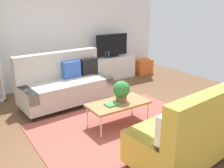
# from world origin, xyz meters

# --- Properties ---
(ground_plane) EXTENTS (7.68, 7.68, 0.00)m
(ground_plane) POSITION_xyz_m (0.00, 0.00, 0.00)
(ground_plane) COLOR brown
(wall_far) EXTENTS (6.40, 0.12, 2.90)m
(wall_far) POSITION_xyz_m (0.00, 2.80, 1.45)
(wall_far) COLOR white
(wall_far) RESTS_ON ground_plane
(area_rug) EXTENTS (2.90, 2.20, 0.01)m
(area_rug) POSITION_xyz_m (0.00, -0.21, 0.01)
(area_rug) COLOR #9E4C42
(area_rug) RESTS_ON ground_plane
(couch_beige) EXTENTS (1.95, 0.97, 1.10)m
(couch_beige) POSITION_xyz_m (-0.33, 1.41, 0.45)
(couch_beige) COLOR #B2ADA3
(couch_beige) RESTS_ON ground_plane
(couch_green) EXTENTS (1.97, 1.01, 1.10)m
(couch_green) POSITION_xyz_m (0.35, -1.43, 0.44)
(couch_green) COLOR gold
(couch_green) RESTS_ON ground_plane
(coffee_table) EXTENTS (1.10, 0.56, 0.42)m
(coffee_table) POSITION_xyz_m (0.05, -0.01, 0.39)
(coffee_table) COLOR #9E7042
(coffee_table) RESTS_ON ground_plane
(tv_console) EXTENTS (1.40, 0.44, 0.64)m
(tv_console) POSITION_xyz_m (1.55, 2.46, 0.32)
(tv_console) COLOR silver
(tv_console) RESTS_ON ground_plane
(tv) EXTENTS (1.00, 0.20, 0.64)m
(tv) POSITION_xyz_m (1.55, 2.44, 0.95)
(tv) COLOR black
(tv) RESTS_ON tv_console
(storage_trunk) EXTENTS (0.52, 0.40, 0.44)m
(storage_trunk) POSITION_xyz_m (2.65, 2.36, 0.22)
(storage_trunk) COLOR orange
(storage_trunk) RESTS_ON ground_plane
(potted_plant) EXTENTS (0.30, 0.30, 0.38)m
(potted_plant) POSITION_xyz_m (0.12, -0.00, 0.63)
(potted_plant) COLOR brown
(potted_plant) RESTS_ON coffee_table
(table_book_0) EXTENTS (0.25, 0.19, 0.03)m
(table_book_0) POSITION_xyz_m (-0.10, -0.04, 0.43)
(table_book_0) COLOR #3F8C4C
(table_book_0) RESTS_ON coffee_table
(vase_0) EXTENTS (0.13, 0.13, 0.20)m
(vase_0) POSITION_xyz_m (0.97, 2.51, 0.74)
(vase_0) COLOR #B24C4C
(vase_0) RESTS_ON tv_console
(vase_1) EXTENTS (0.10, 0.10, 0.18)m
(vase_1) POSITION_xyz_m (1.16, 2.51, 0.73)
(vase_1) COLOR #33B29E
(vase_1) RESTS_ON tv_console
(bottle_0) EXTENTS (0.06, 0.06, 0.20)m
(bottle_0) POSITION_xyz_m (1.32, 2.42, 0.74)
(bottle_0) COLOR #262626
(bottle_0) RESTS_ON tv_console
(bottle_1) EXTENTS (0.04, 0.04, 0.19)m
(bottle_1) POSITION_xyz_m (1.43, 2.42, 0.73)
(bottle_1) COLOR #3359B2
(bottle_1) RESTS_ON tv_console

